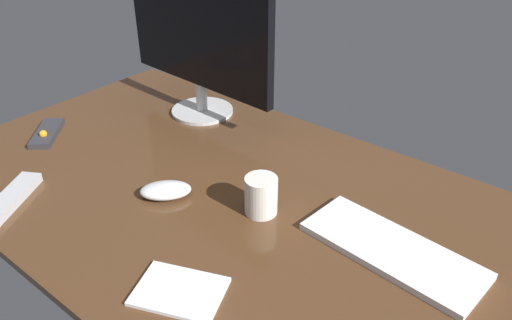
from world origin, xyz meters
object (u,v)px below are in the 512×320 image
(coffee_mug, at_px, (261,196))
(notepad, at_px, (180,291))
(computer_mouse, at_px, (166,190))
(monitor, at_px, (197,24))
(media_remote, at_px, (47,133))
(keyboard, at_px, (392,250))
(tv_remote, at_px, (10,199))

(coffee_mug, relative_size, notepad, 0.55)
(computer_mouse, relative_size, coffee_mug, 1.34)
(monitor, height_order, media_remote, monitor)
(computer_mouse, bearing_deg, coffee_mug, -21.85)
(monitor, distance_m, notepad, 0.77)
(coffee_mug, xyz_separation_m, notepad, (0.04, -0.27, -0.04))
(keyboard, bearing_deg, computer_mouse, -157.91)
(computer_mouse, xyz_separation_m, coffee_mug, (0.20, 0.09, 0.03))
(keyboard, height_order, media_remote, media_remote)
(keyboard, xyz_separation_m, tv_remote, (-0.73, -0.38, 0.00))
(media_remote, bearing_deg, keyboard, 56.84)
(tv_remote, bearing_deg, notepad, 65.23)
(computer_mouse, distance_m, coffee_mug, 0.22)
(keyboard, xyz_separation_m, coffee_mug, (-0.28, -0.06, 0.04))
(notepad, bearing_deg, keyboard, 53.69)
(media_remote, xyz_separation_m, coffee_mug, (0.67, 0.10, 0.03))
(keyboard, bearing_deg, media_remote, -165.35)
(monitor, distance_m, coffee_mug, 0.57)
(tv_remote, xyz_separation_m, coffee_mug, (0.45, 0.32, 0.03))
(monitor, xyz_separation_m, tv_remote, (-0.01, -0.60, -0.26))
(tv_remote, relative_size, notepad, 1.23)
(monitor, height_order, notepad, monitor)
(monitor, relative_size, coffee_mug, 6.26)
(monitor, xyz_separation_m, coffee_mug, (0.44, -0.28, -0.22))
(keyboard, distance_m, computer_mouse, 0.50)
(computer_mouse, height_order, notepad, computer_mouse)
(media_remote, distance_m, coffee_mug, 0.68)
(computer_mouse, xyz_separation_m, notepad, (0.24, -0.19, -0.01))
(tv_remote, distance_m, notepad, 0.49)
(media_remote, xyz_separation_m, tv_remote, (0.22, -0.22, 0.00))
(coffee_mug, bearing_deg, notepad, -82.53)
(monitor, bearing_deg, computer_mouse, -53.12)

